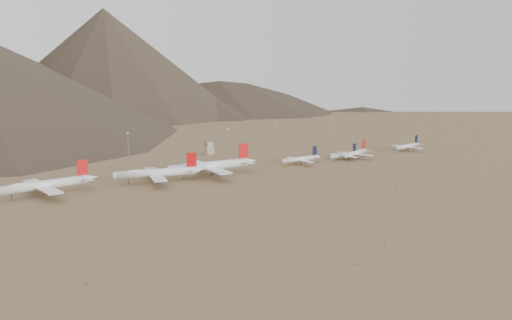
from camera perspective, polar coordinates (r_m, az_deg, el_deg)
ground at (r=373.10m, az=-0.46°, el=-2.24°), size 3000.00×3000.00×0.00m
mountain_ridge at (r=1221.51m, az=-25.40°, el=12.45°), size 4400.00×1000.00×300.00m
widebody_west at (r=352.70m, az=-23.06°, el=-2.62°), size 68.54×53.14×20.40m
widebody_centre at (r=369.95m, az=-11.26°, el=-1.44°), size 67.06×52.87×20.32m
widebody_east at (r=386.61m, az=-5.22°, el=-0.65°), size 77.76×59.86×23.09m
narrowbody_a at (r=435.28m, az=5.19°, el=0.12°), size 43.69×31.23×14.41m
narrowbody_b at (r=464.55m, az=10.09°, el=0.60°), size 40.55×29.43×13.42m
narrowbody_c at (r=472.48m, az=11.33°, el=0.80°), size 45.33×33.75×15.51m
narrowbody_d at (r=530.63m, az=16.97°, el=1.53°), size 44.50×32.35×14.75m
control_tower at (r=488.33m, az=-5.41°, el=1.29°), size 8.00×8.00×12.00m
mast_west at (r=463.58m, az=-14.41°, el=1.65°), size 2.00×0.60×25.70m
mast_centre at (r=478.39m, az=-3.17°, el=2.21°), size 2.00×0.60×25.70m
mast_east at (r=545.15m, az=2.18°, el=3.19°), size 2.00×0.60×25.70m
mast_far_east at (r=599.25m, az=8.63°, el=3.70°), size 2.00×0.60×25.70m
desert_scrub at (r=326.69m, az=12.68°, el=-4.23°), size 422.78×174.05×0.84m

